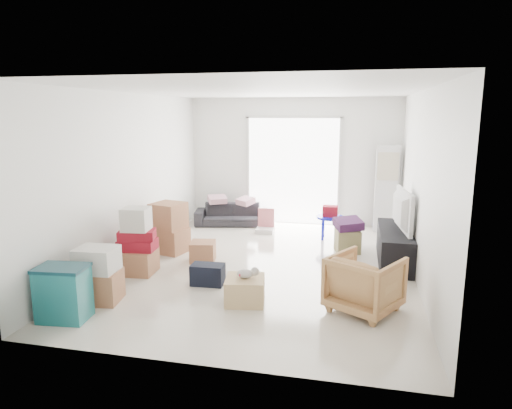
{
  "coord_description": "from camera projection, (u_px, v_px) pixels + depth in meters",
  "views": [
    {
      "loc": [
        1.37,
        -6.76,
        2.37
      ],
      "look_at": [
        -0.19,
        0.2,
        0.94
      ],
      "focal_mm": 32.0,
      "sensor_mm": 36.0,
      "label": 1
    }
  ],
  "objects": [
    {
      "name": "television",
      "position": [
        396.0,
        225.0,
        7.27
      ],
      "size": [
        0.77,
        1.18,
        0.15
      ],
      "primitive_type": "imported",
      "rotation": [
        0.0,
        0.0,
        1.68
      ],
      "color": "black",
      "rests_on": "tv_console"
    },
    {
      "name": "wood_crate",
      "position": [
        245.0,
        290.0,
        5.8
      ],
      "size": [
        0.56,
        0.56,
        0.32
      ],
      "primitive_type": "cube",
      "rotation": [
        0.0,
        0.0,
        0.17
      ],
      "color": "tan",
      "rests_on": "room_shell"
    },
    {
      "name": "ac_tower",
      "position": [
        386.0,
        189.0,
        9.18
      ],
      "size": [
        0.45,
        0.3,
        1.75
      ],
      "primitive_type": "cube",
      "color": "silver",
      "rests_on": "room_shell"
    },
    {
      "name": "toy_walker",
      "position": [
        265.0,
        226.0,
        9.24
      ],
      "size": [
        0.37,
        0.32,
        0.48
      ],
      "rotation": [
        0.0,
        0.0,
        0.03
      ],
      "color": "silver",
      "rests_on": "room_shell"
    },
    {
      "name": "room_shell",
      "position": [
        265.0,
        181.0,
        6.96
      ],
      "size": [
        4.98,
        6.48,
        3.18
      ],
      "color": "beige",
      "rests_on": "ground"
    },
    {
      "name": "plush_bunny",
      "position": [
        247.0,
        273.0,
        5.75
      ],
      "size": [
        0.28,
        0.16,
        0.14
      ],
      "rotation": [
        0.0,
        0.0,
        0.2
      ],
      "color": "#B2ADA8",
      "rests_on": "wood_crate"
    },
    {
      "name": "storage_bins",
      "position": [
        63.0,
        293.0,
        5.28
      ],
      "size": [
        0.6,
        0.45,
        0.65
      ],
      "rotation": [
        0.0,
        0.0,
        0.1
      ],
      "color": "#19676A",
      "rests_on": "room_shell"
    },
    {
      "name": "pillow_left",
      "position": [
        217.0,
        194.0,
        9.84
      ],
      "size": [
        0.45,
        0.42,
        0.11
      ],
      "primitive_type": "cube",
      "rotation": [
        0.0,
        0.0,
        0.52
      ],
      "color": "#C892A1",
      "rests_on": "sofa"
    },
    {
      "name": "pillow_right",
      "position": [
        246.0,
        195.0,
        9.64
      ],
      "size": [
        0.48,
        0.47,
        0.13
      ],
      "primitive_type": "cube",
      "rotation": [
        0.0,
        0.0,
        -0.64
      ],
      "color": "#C892A1",
      "rests_on": "sofa"
    },
    {
      "name": "ottoman",
      "position": [
        347.0,
        241.0,
        7.91
      ],
      "size": [
        0.48,
        0.48,
        0.4
      ],
      "primitive_type": "cube",
      "rotation": [
        0.0,
        0.0,
        0.24
      ],
      "color": "#8B7C51",
      "rests_on": "room_shell"
    },
    {
      "name": "box_stack_b",
      "position": [
        137.0,
        245.0,
        6.82
      ],
      "size": [
        0.59,
        0.53,
        1.01
      ],
      "rotation": [
        0.0,
        0.0,
        0.13
      ],
      "color": "#A06748",
      "rests_on": "room_shell"
    },
    {
      "name": "sliding_door",
      "position": [
        293.0,
        166.0,
        9.83
      ],
      "size": [
        2.1,
        0.04,
        2.33
      ],
      "color": "white",
      "rests_on": "room_shell"
    },
    {
      "name": "loose_box",
      "position": [
        203.0,
        251.0,
        7.42
      ],
      "size": [
        0.46,
        0.46,
        0.32
      ],
      "primitive_type": "cube",
      "rotation": [
        0.0,
        0.0,
        0.19
      ],
      "color": "#A06748",
      "rests_on": "room_shell"
    },
    {
      "name": "kids_table",
      "position": [
        330.0,
        215.0,
        8.68
      ],
      "size": [
        0.52,
        0.52,
        0.65
      ],
      "rotation": [
        0.0,
        0.0,
        0.05
      ],
      "color": "#1118CE",
      "rests_on": "room_shell"
    },
    {
      "name": "armchair",
      "position": [
        365.0,
        281.0,
        5.5
      ],
      "size": [
        1.0,
        0.98,
        0.77
      ],
      "primitive_type": "imported",
      "rotation": [
        0.0,
        0.0,
        2.62
      ],
      "color": "tan",
      "rests_on": "room_shell"
    },
    {
      "name": "blanket",
      "position": [
        348.0,
        226.0,
        7.86
      ],
      "size": [
        0.56,
        0.56,
        0.14
      ],
      "primitive_type": "cube",
      "rotation": [
        0.0,
        0.0,
        0.35
      ],
      "color": "#3B1A42",
      "rests_on": "ottoman"
    },
    {
      "name": "duffel_bag",
      "position": [
        208.0,
        274.0,
        6.41
      ],
      "size": [
        0.47,
        0.29,
        0.29
      ],
      "primitive_type": "cube",
      "rotation": [
        0.0,
        0.0,
        0.05
      ],
      "color": "black",
      "rests_on": "room_shell"
    },
    {
      "name": "box_stack_a",
      "position": [
        98.0,
        276.0,
        5.8
      ],
      "size": [
        0.6,
        0.52,
        0.71
      ],
      "rotation": [
        0.0,
        0.0,
        0.17
      ],
      "color": "#A06748",
      "rests_on": "room_shell"
    },
    {
      "name": "box_stack_c",
      "position": [
        169.0,
        228.0,
        7.86
      ],
      "size": [
        0.68,
        0.61,
        0.87
      ],
      "rotation": [
        0.0,
        0.0,
        -0.25
      ],
      "color": "#A06748",
      "rests_on": "room_shell"
    },
    {
      "name": "tv_console",
      "position": [
        394.0,
        246.0,
        7.34
      ],
      "size": [
        0.49,
        1.64,
        0.55
      ],
      "primitive_type": "cube",
      "color": "black",
      "rests_on": "room_shell"
    },
    {
      "name": "sofa",
      "position": [
        232.0,
        211.0,
        9.83
      ],
      "size": [
        1.62,
        0.76,
        0.61
      ],
      "primitive_type": "imported",
      "rotation": [
        0.0,
        0.0,
        0.2
      ],
      "color": "#28282D",
      "rests_on": "room_shell"
    }
  ]
}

